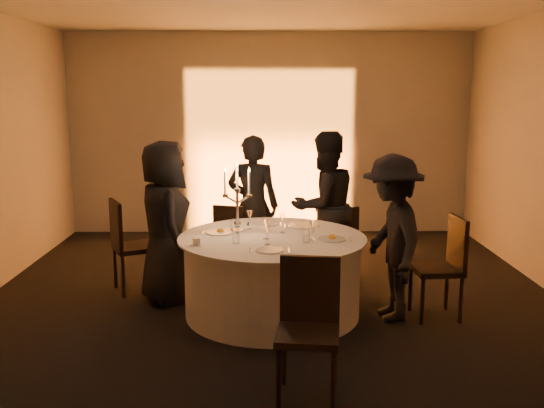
{
  "coord_description": "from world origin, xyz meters",
  "views": [
    {
      "loc": [
        -0.07,
        -5.62,
        2.14
      ],
      "look_at": [
        0.0,
        0.2,
        1.05
      ],
      "focal_mm": 40.0,
      "sensor_mm": 36.0,
      "label": 1
    }
  ],
  "objects_px": {
    "chair_right": "(445,261)",
    "coffee_cup": "(197,242)",
    "banquet_table": "(272,275)",
    "guest_right": "(392,238)",
    "chair_left": "(128,240)",
    "guest_back_left": "(253,206)",
    "guest_back_right": "(324,206)",
    "chair_back_right": "(339,239)",
    "guest_left": "(165,222)",
    "candelabra": "(237,207)",
    "chair_back_left": "(232,236)",
    "chair_front": "(309,319)"
  },
  "relations": [
    {
      "from": "chair_right",
      "to": "coffee_cup",
      "type": "xyz_separation_m",
      "value": [
        -2.33,
        -0.2,
        0.25
      ]
    },
    {
      "from": "banquet_table",
      "to": "guest_right",
      "type": "distance_m",
      "value": 1.2
    },
    {
      "from": "banquet_table",
      "to": "chair_left",
      "type": "distance_m",
      "value": 1.69
    },
    {
      "from": "chair_left",
      "to": "guest_back_left",
      "type": "height_order",
      "value": "guest_back_left"
    },
    {
      "from": "guest_back_right",
      "to": "coffee_cup",
      "type": "height_order",
      "value": "guest_back_right"
    },
    {
      "from": "chair_back_right",
      "to": "guest_right",
      "type": "xyz_separation_m",
      "value": [
        0.34,
        -1.19,
        0.31
      ]
    },
    {
      "from": "guest_left",
      "to": "candelabra",
      "type": "xyz_separation_m",
      "value": [
        0.74,
        -0.17,
        0.18
      ]
    },
    {
      "from": "chair_left",
      "to": "banquet_table",
      "type": "bearing_deg",
      "value": -139.98
    },
    {
      "from": "candelabra",
      "to": "guest_back_left",
      "type": "bearing_deg",
      "value": 83.04
    },
    {
      "from": "chair_right",
      "to": "guest_left",
      "type": "distance_m",
      "value": 2.78
    },
    {
      "from": "banquet_table",
      "to": "guest_left",
      "type": "xyz_separation_m",
      "value": [
        -1.08,
        0.4,
        0.44
      ]
    },
    {
      "from": "banquet_table",
      "to": "guest_left",
      "type": "height_order",
      "value": "guest_left"
    },
    {
      "from": "guest_back_left",
      "to": "candelabra",
      "type": "relative_size",
      "value": 2.37
    },
    {
      "from": "chair_back_left",
      "to": "candelabra",
      "type": "height_order",
      "value": "candelabra"
    },
    {
      "from": "chair_right",
      "to": "chair_left",
      "type": "bearing_deg",
      "value": -107.62
    },
    {
      "from": "chair_back_left",
      "to": "guest_back_right",
      "type": "relative_size",
      "value": 0.5
    },
    {
      "from": "chair_right",
      "to": "chair_front",
      "type": "xyz_separation_m",
      "value": [
        -1.4,
        -1.48,
        0.0
      ]
    },
    {
      "from": "chair_front",
      "to": "guest_back_left",
      "type": "height_order",
      "value": "guest_back_left"
    },
    {
      "from": "guest_left",
      "to": "guest_back_left",
      "type": "relative_size",
      "value": 1.01
    },
    {
      "from": "chair_back_right",
      "to": "guest_back_left",
      "type": "relative_size",
      "value": 0.52
    },
    {
      "from": "chair_right",
      "to": "guest_back_left",
      "type": "distance_m",
      "value": 2.34
    },
    {
      "from": "guest_back_right",
      "to": "candelabra",
      "type": "relative_size",
      "value": 2.45
    },
    {
      "from": "chair_right",
      "to": "candelabra",
      "type": "height_order",
      "value": "candelabra"
    },
    {
      "from": "chair_back_right",
      "to": "candelabra",
      "type": "xyz_separation_m",
      "value": [
        -1.12,
        -0.85,
        0.54
      ]
    },
    {
      "from": "chair_back_left",
      "to": "chair_left",
      "type": "bearing_deg",
      "value": 45.77
    },
    {
      "from": "guest_back_right",
      "to": "banquet_table",
      "type": "bearing_deg",
      "value": 32.9
    },
    {
      "from": "chair_right",
      "to": "coffee_cup",
      "type": "bearing_deg",
      "value": -88.81
    },
    {
      "from": "banquet_table",
      "to": "guest_back_left",
      "type": "bearing_deg",
      "value": 99.05
    },
    {
      "from": "chair_back_right",
      "to": "guest_back_right",
      "type": "distance_m",
      "value": 0.42
    },
    {
      "from": "chair_front",
      "to": "guest_right",
      "type": "height_order",
      "value": "guest_right"
    },
    {
      "from": "chair_right",
      "to": "chair_back_right",
      "type": "bearing_deg",
      "value": -147.5
    },
    {
      "from": "chair_back_right",
      "to": "guest_left",
      "type": "bearing_deg",
      "value": -13.29
    },
    {
      "from": "guest_back_right",
      "to": "chair_back_left",
      "type": "bearing_deg",
      "value": -35.97
    },
    {
      "from": "guest_back_left",
      "to": "candelabra",
      "type": "bearing_deg",
      "value": 92.09
    },
    {
      "from": "guest_right",
      "to": "candelabra",
      "type": "height_order",
      "value": "guest_right"
    },
    {
      "from": "banquet_table",
      "to": "guest_left",
      "type": "relative_size",
      "value": 1.09
    },
    {
      "from": "chair_left",
      "to": "coffee_cup",
      "type": "bearing_deg",
      "value": -165.24
    },
    {
      "from": "chair_right",
      "to": "guest_right",
      "type": "relative_size",
      "value": 0.62
    },
    {
      "from": "banquet_table",
      "to": "chair_back_right",
      "type": "distance_m",
      "value": 1.33
    },
    {
      "from": "chair_front",
      "to": "chair_back_right",
      "type": "bearing_deg",
      "value": 86.28
    },
    {
      "from": "candelabra",
      "to": "chair_back_right",
      "type": "bearing_deg",
      "value": 37.1
    },
    {
      "from": "chair_front",
      "to": "guest_left",
      "type": "xyz_separation_m",
      "value": [
        -1.32,
        1.98,
        0.27
      ]
    },
    {
      "from": "chair_left",
      "to": "chair_front",
      "type": "relative_size",
      "value": 1.02
    },
    {
      "from": "banquet_table",
      "to": "candelabra",
      "type": "height_order",
      "value": "candelabra"
    },
    {
      "from": "guest_back_left",
      "to": "coffee_cup",
      "type": "relative_size",
      "value": 14.97
    },
    {
      "from": "chair_left",
      "to": "chair_back_left",
      "type": "bearing_deg",
      "value": -88.62
    },
    {
      "from": "banquet_table",
      "to": "chair_left",
      "type": "xyz_separation_m",
      "value": [
        -1.54,
        0.68,
        0.18
      ]
    },
    {
      "from": "guest_left",
      "to": "guest_right",
      "type": "distance_m",
      "value": 2.27
    },
    {
      "from": "coffee_cup",
      "to": "banquet_table",
      "type": "bearing_deg",
      "value": 23.8
    },
    {
      "from": "guest_right",
      "to": "coffee_cup",
      "type": "height_order",
      "value": "guest_right"
    }
  ]
}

